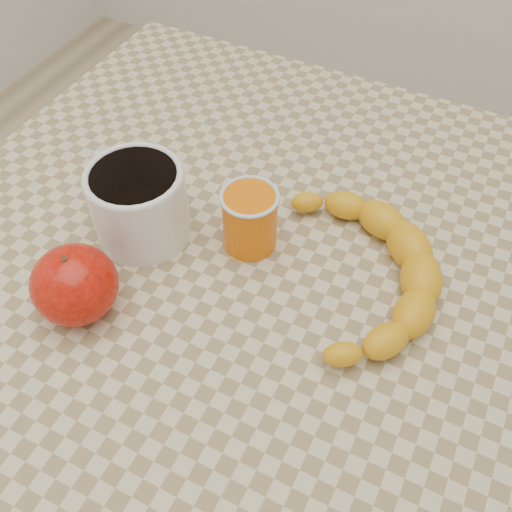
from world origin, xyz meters
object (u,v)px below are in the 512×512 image
at_px(table, 256,312).
at_px(banana, 364,269).
at_px(coffee_mug, 137,200).
at_px(apple, 75,285).
at_px(orange_juice_glass, 250,219).

distance_m(table, banana, 0.16).
relative_size(table, banana, 2.48).
xyz_separation_m(table, banana, (0.11, 0.03, 0.11)).
distance_m(table, coffee_mug, 0.19).
relative_size(table, apple, 8.00).
bearing_deg(coffee_mug, table, 3.30).
distance_m(orange_juice_glass, apple, 0.19).
distance_m(coffee_mug, orange_juice_glass, 0.12).
xyz_separation_m(coffee_mug, banana, (0.25, 0.04, -0.03)).
height_order(table, coffee_mug, coffee_mug).
bearing_deg(orange_juice_glass, apple, -125.83).
distance_m(table, apple, 0.22).
xyz_separation_m(apple, banana, (0.24, 0.16, -0.02)).
bearing_deg(apple, coffee_mug, 92.50).
bearing_deg(table, banana, 16.84).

